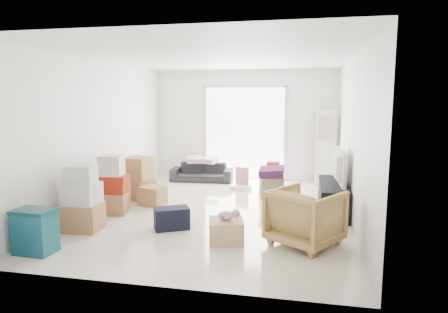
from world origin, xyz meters
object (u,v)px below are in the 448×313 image
tv_console (333,198)px  ottoman (271,187)px  ac_tower (326,148)px  wood_crate (226,231)px  television (334,179)px  sofa (202,169)px  armchair (306,214)px  storage_bins (35,231)px  kids_table (273,169)px

tv_console → ottoman: 1.41m
ac_tower → wood_crate: bearing=-109.9°
television → sofa: 3.69m
television → wood_crate: (-1.56, -1.86, -0.43)m
armchair → storage_bins: 3.58m
wood_crate → tv_console: bearing=50.0°
tv_console → ottoman: tv_console is taller
ac_tower → storage_bins: bearing=-127.2°
sofa → wood_crate: (1.42, -4.01, -0.13)m
ac_tower → wood_crate: ac_tower is taller
tv_console → ac_tower: bearing=91.2°
kids_table → ottoman: bearing=-87.1°
ac_tower → armchair: size_ratio=2.03×
sofa → ottoman: (1.81, -1.36, -0.07)m
ac_tower → storage_bins: (-3.85, -5.07, -0.58)m
sofa → ottoman: size_ratio=3.43×
television → kids_table: 2.17m
armchair → ottoman: 2.64m
ottoman → kids_table: bearing=92.9°
storage_bins → television: bearing=35.3°
television → armchair: armchair is taller
tv_console → storage_bins: storage_bins is taller
television → ottoman: 1.46m
storage_bins → kids_table: (2.69, 4.55, 0.12)m
ac_tower → sofa: size_ratio=1.17×
ac_tower → kids_table: bearing=-156.0°
television → ottoman: (-1.16, 0.80, -0.37)m
ac_tower → kids_table: size_ratio=2.98×
armchair → wood_crate: size_ratio=1.82×
kids_table → wood_crate: kids_table is taller
television → sofa: (-2.97, 2.16, -0.30)m
ac_tower → wood_crate: (-1.51, -4.16, -0.72)m
armchair → wood_crate: 1.13m
television → storage_bins: television is taller
armchair → ottoman: bearing=-41.8°
tv_console → sofa: (-2.97, 2.16, 0.03)m
tv_console → storage_bins: bearing=-144.7°
storage_bins → kids_table: bearing=59.4°
television → ottoman: television is taller
ac_tower → ottoman: (-1.11, -1.51, -0.66)m
ottoman → wood_crate: 2.68m
television → armchair: bearing=161.5°
television → ottoman: size_ratio=2.41×
ottoman → kids_table: (-0.05, 0.99, 0.20)m
armchair → kids_table: (-0.74, 3.54, -0.02)m
tv_console → storage_bins: size_ratio=2.68×
storage_bins → ottoman: (2.74, 3.56, -0.08)m
storage_bins → armchair: bearing=16.5°
ottoman → ac_tower: bearing=53.7°
armchair → ac_tower: bearing=-62.9°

